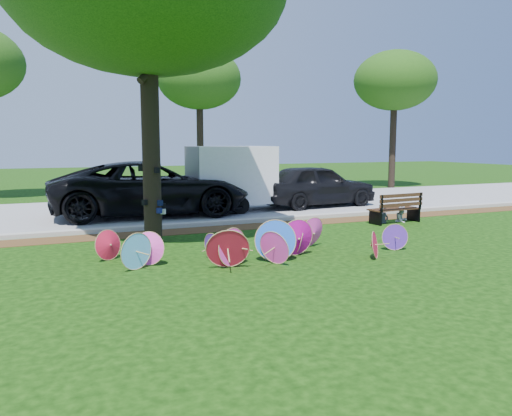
{
  "coord_description": "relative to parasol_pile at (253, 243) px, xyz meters",
  "views": [
    {
      "loc": [
        -4.14,
        -8.91,
        2.44
      ],
      "look_at": [
        0.5,
        2.0,
        0.9
      ],
      "focal_mm": 35.0,
      "sensor_mm": 36.0,
      "label": 1
    }
  ],
  "objects": [
    {
      "name": "ground",
      "position": [
        0.21,
        -0.52,
        -0.38
      ],
      "size": [
        90.0,
        90.0,
        0.0
      ],
      "primitive_type": "plane",
      "color": "black",
      "rests_on": "ground"
    },
    {
      "name": "mulch_strip",
      "position": [
        0.21,
        3.98,
        -0.37
      ],
      "size": [
        90.0,
        1.0,
        0.01
      ],
      "primitive_type": "cube",
      "color": "#472D16",
      "rests_on": "ground"
    },
    {
      "name": "curb",
      "position": [
        0.21,
        4.68,
        -0.32
      ],
      "size": [
        90.0,
        0.3,
        0.12
      ],
      "primitive_type": "cube",
      "color": "#B7B5AD",
      "rests_on": "ground"
    },
    {
      "name": "street",
      "position": [
        0.21,
        8.83,
        -0.37
      ],
      "size": [
        90.0,
        8.0,
        0.01
      ],
      "primitive_type": "cube",
      "color": "gray",
      "rests_on": "ground"
    },
    {
      "name": "parasol_pile",
      "position": [
        0.0,
        0.0,
        0.0
      ],
      "size": [
        6.81,
        2.52,
        0.89
      ],
      "color": "#B90B88",
      "rests_on": "ground"
    },
    {
      "name": "black_van",
      "position": [
        -0.62,
        7.44,
        0.54
      ],
      "size": [
        6.78,
        3.43,
        1.84
      ],
      "primitive_type": "imported",
      "rotation": [
        0.0,
        0.0,
        1.51
      ],
      "color": "black",
      "rests_on": "ground"
    },
    {
      "name": "dark_pickup",
      "position": [
        5.74,
        7.38,
        0.44
      ],
      "size": [
        4.93,
        2.28,
        1.64
      ],
      "primitive_type": "imported",
      "rotation": [
        0.0,
        0.0,
        1.64
      ],
      "color": "black",
      "rests_on": "ground"
    },
    {
      "name": "cargo_trailer",
      "position": [
        2.29,
        7.45,
        0.94
      ],
      "size": [
        2.94,
        1.89,
        2.64
      ],
      "primitive_type": "cube",
      "rotation": [
        0.0,
        0.0,
        -0.02
      ],
      "color": "white",
      "rests_on": "ground"
    },
    {
      "name": "park_bench",
      "position": [
        5.97,
        2.94,
        0.08
      ],
      "size": [
        1.8,
        0.81,
        0.91
      ],
      "primitive_type": null,
      "rotation": [
        0.0,
        0.0,
        0.08
      ],
      "color": "black",
      "rests_on": "ground"
    },
    {
      "name": "person_left",
      "position": [
        5.62,
        2.99,
        0.13
      ],
      "size": [
        0.41,
        0.3,
        1.02
      ],
      "primitive_type": "imported",
      "rotation": [
        0.0,
        0.0,
        0.17
      ],
      "color": "#3C4253",
      "rests_on": "ground"
    },
    {
      "name": "person_right",
      "position": [
        6.32,
        2.99,
        0.13
      ],
      "size": [
        0.58,
        0.5,
        1.01
      ],
      "primitive_type": "imported",
      "rotation": [
        0.0,
        0.0,
        0.27
      ],
      "color": "silver",
      "rests_on": "ground"
    },
    {
      "name": "bg_trees",
      "position": [
        3.65,
        14.77,
        5.39
      ],
      "size": [
        24.74,
        7.78,
        7.4
      ],
      "color": "black",
      "rests_on": "ground"
    }
  ]
}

